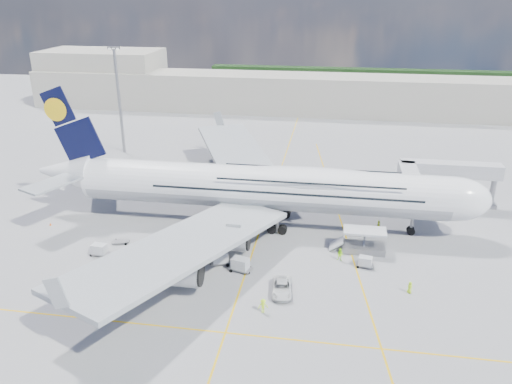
# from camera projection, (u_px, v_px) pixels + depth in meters

# --- Properties ---
(ground) EXTENTS (300.00, 300.00, 0.00)m
(ground) POSITION_uv_depth(u_px,v_px,m) (253.00, 251.00, 77.70)
(ground) COLOR gray
(ground) RESTS_ON ground
(taxi_line_main) EXTENTS (0.25, 220.00, 0.01)m
(taxi_line_main) POSITION_uv_depth(u_px,v_px,m) (253.00, 251.00, 77.70)
(taxi_line_main) COLOR #E7B00C
(taxi_line_main) RESTS_ON ground
(taxi_line_cross) EXTENTS (120.00, 0.25, 0.01)m
(taxi_line_cross) POSITION_uv_depth(u_px,v_px,m) (225.00, 333.00, 59.44)
(taxi_line_cross) COLOR #E7B00C
(taxi_line_cross) RESTS_ON ground
(taxi_line_diag) EXTENTS (14.16, 99.06, 0.01)m
(taxi_line_diag) POSITION_uv_depth(u_px,v_px,m) (344.00, 229.00, 84.79)
(taxi_line_diag) COLOR #E7B00C
(taxi_line_diag) RESTS_ON ground
(airliner) EXTENTS (77.26, 79.15, 23.71)m
(airliner) POSITION_uv_depth(u_px,v_px,m) (264.00, 187.00, 84.18)
(airliner) COLOR white
(airliner) RESTS_ON ground
(jet_bridge) EXTENTS (18.80, 12.10, 8.50)m
(jet_bridge) POSITION_uv_depth(u_px,v_px,m) (435.00, 175.00, 89.86)
(jet_bridge) COLOR #B7B7BC
(jet_bridge) RESTS_ON ground
(cargo_loader) EXTENTS (8.53, 3.20, 3.67)m
(cargo_loader) POSITION_uv_depth(u_px,v_px,m) (363.00, 244.00, 77.41)
(cargo_loader) COLOR silver
(cargo_loader) RESTS_ON ground
(light_mast) EXTENTS (3.00, 0.70, 25.50)m
(light_mast) POSITION_uv_depth(u_px,v_px,m) (119.00, 99.00, 119.61)
(light_mast) COLOR gray
(light_mast) RESTS_ON ground
(terminal) EXTENTS (180.00, 16.00, 12.00)m
(terminal) POSITION_uv_depth(u_px,v_px,m) (301.00, 94.00, 162.16)
(terminal) COLOR #B2AD9E
(terminal) RESTS_ON ground
(hangar) EXTENTS (40.00, 22.00, 18.00)m
(hangar) POSITION_uv_depth(u_px,v_px,m) (104.00, 76.00, 175.81)
(hangar) COLOR #B2AD9E
(hangar) RESTS_ON ground
(tree_line) EXTENTS (160.00, 6.00, 8.00)m
(tree_line) POSITION_uv_depth(u_px,v_px,m) (409.00, 80.00, 198.18)
(tree_line) COLOR #193814
(tree_line) RESTS_ON ground
(dolly_row_a) EXTENTS (3.04, 1.82, 1.84)m
(dolly_row_a) POSITION_uv_depth(u_px,v_px,m) (99.00, 249.00, 76.26)
(dolly_row_a) COLOR gray
(dolly_row_a) RESTS_ON ground
(dolly_row_b) EXTENTS (3.48, 2.30, 0.47)m
(dolly_row_b) POSITION_uv_depth(u_px,v_px,m) (174.00, 238.00, 81.09)
(dolly_row_b) COLOR gray
(dolly_row_b) RESTS_ON ground
(dolly_row_c) EXTENTS (3.45, 2.65, 1.94)m
(dolly_row_c) POSITION_uv_depth(u_px,v_px,m) (220.00, 258.00, 73.84)
(dolly_row_c) COLOR gray
(dolly_row_c) RESTS_ON ground
(dolly_back) EXTENTS (2.96, 2.24, 0.39)m
(dolly_back) POSITION_uv_depth(u_px,v_px,m) (121.00, 241.00, 80.15)
(dolly_back) COLOR gray
(dolly_back) RESTS_ON ground
(dolly_nose_far) EXTENTS (2.79, 1.82, 1.64)m
(dolly_nose_far) POSITION_uv_depth(u_px,v_px,m) (365.00, 262.00, 73.11)
(dolly_nose_far) COLOR gray
(dolly_nose_far) RESTS_ON ground
(dolly_nose_near) EXTENTS (3.56, 2.55, 2.03)m
(dolly_nose_near) POSITION_uv_depth(u_px,v_px,m) (240.00, 264.00, 72.01)
(dolly_nose_near) COLOR gray
(dolly_nose_near) RESTS_ON ground
(baggage_tug) EXTENTS (3.44, 2.31, 1.97)m
(baggage_tug) POSITION_uv_depth(u_px,v_px,m) (167.00, 265.00, 72.33)
(baggage_tug) COLOR white
(baggage_tug) RESTS_ON ground
(catering_truck_inner) EXTENTS (6.78, 3.02, 3.95)m
(catering_truck_inner) POSITION_uv_depth(u_px,v_px,m) (243.00, 188.00, 97.35)
(catering_truck_inner) COLOR gray
(catering_truck_inner) RESTS_ON ground
(catering_truck_outer) EXTENTS (6.93, 4.27, 3.85)m
(catering_truck_outer) POSITION_uv_depth(u_px,v_px,m) (233.00, 144.00, 125.11)
(catering_truck_outer) COLOR gray
(catering_truck_outer) RESTS_ON ground
(service_van) EXTENTS (3.16, 5.87, 1.57)m
(service_van) POSITION_uv_depth(u_px,v_px,m) (282.00, 288.00, 66.88)
(service_van) COLOR silver
(service_van) RESTS_ON ground
(crew_nose) EXTENTS (0.68, 0.56, 1.61)m
(crew_nose) POSITION_uv_depth(u_px,v_px,m) (379.00, 225.00, 84.61)
(crew_nose) COLOR #C3DE17
(crew_nose) RESTS_ON ground
(crew_loader) EXTENTS (1.16, 1.01, 2.02)m
(crew_loader) POSITION_uv_depth(u_px,v_px,m) (340.00, 255.00, 74.73)
(crew_loader) COLOR #A8FF1A
(crew_loader) RESTS_ON ground
(crew_wing) EXTENTS (0.74, 1.13, 1.79)m
(crew_wing) POSITION_uv_depth(u_px,v_px,m) (218.00, 244.00, 78.01)
(crew_wing) COLOR #B9E518
(crew_wing) RESTS_ON ground
(crew_van) EXTENTS (0.91, 1.00, 1.71)m
(crew_van) POSITION_uv_depth(u_px,v_px,m) (410.00, 287.00, 66.87)
(crew_van) COLOR #C4FF1A
(crew_van) RESTS_ON ground
(crew_tug) EXTENTS (1.41, 1.05, 1.94)m
(crew_tug) POSITION_uv_depth(u_px,v_px,m) (263.00, 306.00, 62.80)
(crew_tug) COLOR #C6FF1A
(crew_tug) RESTS_ON ground
(cone_nose) EXTENTS (0.47, 0.47, 0.60)m
(cone_nose) POSITION_uv_depth(u_px,v_px,m) (411.00, 215.00, 89.35)
(cone_nose) COLOR #E95D0C
(cone_nose) RESTS_ON ground
(cone_wing_left_inner) EXTENTS (0.39, 0.39, 0.50)m
(cone_wing_left_inner) POSITION_uv_depth(u_px,v_px,m) (218.00, 204.00, 93.93)
(cone_wing_left_inner) COLOR #E95D0C
(cone_wing_left_inner) RESTS_ON ground
(cone_wing_left_outer) EXTENTS (0.45, 0.45, 0.57)m
(cone_wing_left_outer) POSITION_uv_depth(u_px,v_px,m) (228.00, 164.00, 115.58)
(cone_wing_left_outer) COLOR #E95D0C
(cone_wing_left_outer) RESTS_ON ground
(cone_wing_right_inner) EXTENTS (0.45, 0.45, 0.57)m
(cone_wing_right_inner) POSITION_uv_depth(u_px,v_px,m) (186.00, 260.00, 74.73)
(cone_wing_right_inner) COLOR #E95D0C
(cone_wing_right_inner) RESTS_ON ground
(cone_wing_right_outer) EXTENTS (0.41, 0.41, 0.52)m
(cone_wing_right_outer) POSITION_uv_depth(u_px,v_px,m) (89.00, 316.00, 62.07)
(cone_wing_right_outer) COLOR #E95D0C
(cone_wing_right_outer) RESTS_ON ground
(cone_tail) EXTENTS (0.40, 0.40, 0.51)m
(cone_tail) POSITION_uv_depth(u_px,v_px,m) (50.00, 224.00, 86.14)
(cone_tail) COLOR #E95D0C
(cone_tail) RESTS_ON ground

